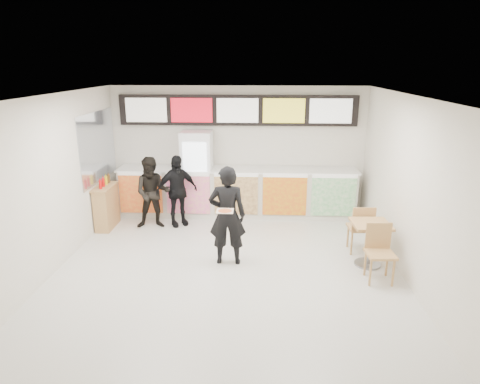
# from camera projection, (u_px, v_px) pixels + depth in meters

# --- Properties ---
(floor) EXTENTS (7.00, 7.00, 0.00)m
(floor) POSITION_uv_depth(u_px,v_px,m) (227.00, 276.00, 7.30)
(floor) COLOR beige
(floor) RESTS_ON ground
(ceiling) EXTENTS (7.00, 7.00, 0.00)m
(ceiling) POSITION_uv_depth(u_px,v_px,m) (225.00, 97.00, 6.43)
(ceiling) COLOR white
(ceiling) RESTS_ON wall_back
(wall_back) EXTENTS (6.00, 0.00, 6.00)m
(wall_back) POSITION_uv_depth(u_px,v_px,m) (238.00, 150.00, 10.21)
(wall_back) COLOR silver
(wall_back) RESTS_ON floor
(wall_left) EXTENTS (0.00, 7.00, 7.00)m
(wall_left) POSITION_uv_depth(u_px,v_px,m) (44.00, 190.00, 7.01)
(wall_left) COLOR silver
(wall_left) RESTS_ON floor
(wall_right) EXTENTS (0.00, 7.00, 7.00)m
(wall_right) POSITION_uv_depth(u_px,v_px,m) (416.00, 195.00, 6.72)
(wall_right) COLOR silver
(wall_right) RESTS_ON floor
(service_counter) EXTENTS (5.56, 0.77, 1.14)m
(service_counter) POSITION_uv_depth(u_px,v_px,m) (237.00, 192.00, 10.09)
(service_counter) COLOR silver
(service_counter) RESTS_ON floor
(menu_board) EXTENTS (5.50, 0.14, 0.70)m
(menu_board) POSITION_uv_depth(u_px,v_px,m) (238.00, 110.00, 9.85)
(menu_board) COLOR black
(menu_board) RESTS_ON wall_back
(drinks_fridge) EXTENTS (0.70, 0.67, 2.00)m
(drinks_fridge) POSITION_uv_depth(u_px,v_px,m) (197.00, 174.00, 10.02)
(drinks_fridge) COLOR white
(drinks_fridge) RESTS_ON floor
(mirror_panel) EXTENTS (0.01, 2.00, 1.50)m
(mirror_panel) POSITION_uv_depth(u_px,v_px,m) (98.00, 147.00, 9.28)
(mirror_panel) COLOR #B2B7BF
(mirror_panel) RESTS_ON wall_left
(customer_main) EXTENTS (0.67, 0.46, 1.81)m
(customer_main) POSITION_uv_depth(u_px,v_px,m) (227.00, 216.00, 7.56)
(customer_main) COLOR black
(customer_main) RESTS_ON floor
(customer_left) EXTENTS (0.85, 0.71, 1.58)m
(customer_left) POSITION_uv_depth(u_px,v_px,m) (153.00, 193.00, 9.27)
(customer_left) COLOR black
(customer_left) RESTS_ON floor
(customer_mid) EXTENTS (1.00, 0.80, 1.59)m
(customer_mid) POSITION_uv_depth(u_px,v_px,m) (177.00, 191.00, 9.41)
(customer_mid) COLOR black
(customer_mid) RESTS_ON floor
(pizza_slice) EXTENTS (0.36, 0.36, 0.02)m
(pizza_slice) POSITION_uv_depth(u_px,v_px,m) (225.00, 211.00, 7.05)
(pizza_slice) COLOR beige
(pizza_slice) RESTS_ON customer_main
(cafe_table) EXTENTS (0.68, 1.66, 0.96)m
(cafe_table) POSITION_uv_depth(u_px,v_px,m) (370.00, 236.00, 7.56)
(cafe_table) COLOR tan
(cafe_table) RESTS_ON floor
(condiment_ledge) EXTENTS (0.34, 0.85, 1.13)m
(condiment_ledge) POSITION_uv_depth(u_px,v_px,m) (106.00, 206.00, 9.37)
(condiment_ledge) COLOR tan
(condiment_ledge) RESTS_ON floor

